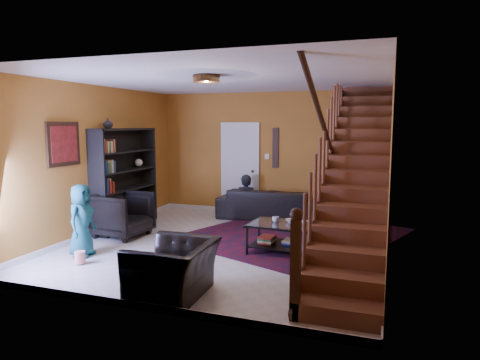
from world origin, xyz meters
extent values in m
plane|color=beige|center=(0.00, 0.00, 0.00)|extent=(5.50, 5.50, 0.00)
plane|color=#C2772B|center=(0.00, 2.75, 1.40)|extent=(5.20, 0.00, 5.20)
plane|color=#C2772B|center=(0.00, -2.75, 1.40)|extent=(5.20, 0.00, 5.20)
plane|color=#C2772B|center=(-2.60, 0.00, 1.40)|extent=(0.00, 5.50, 5.50)
plane|color=#C2772B|center=(2.60, 0.00, 1.40)|extent=(0.00, 5.50, 5.50)
plane|color=white|center=(0.00, 0.00, 2.80)|extent=(5.50, 5.50, 0.00)
cube|color=silver|center=(0.00, 2.74, 0.05)|extent=(5.20, 0.02, 0.10)
cube|color=silver|center=(-2.59, 0.00, 0.05)|extent=(0.02, 5.50, 0.10)
cube|color=#C2772B|center=(2.12, 0.00, 1.32)|extent=(0.95, 4.92, 2.83)
cube|color=black|center=(1.67, 0.00, 1.40)|extent=(0.04, 5.02, 3.02)
cylinder|color=black|center=(1.70, 0.00, 1.85)|extent=(0.07, 4.20, 2.44)
cube|color=black|center=(1.70, -2.40, 0.55)|extent=(0.10, 0.10, 1.10)
cube|color=black|center=(-2.41, 0.60, 1.00)|extent=(0.35, 1.80, 2.00)
cube|color=black|center=(-2.41, 0.60, 0.40)|extent=(0.35, 1.72, 0.03)
cube|color=black|center=(-2.41, 0.60, 1.16)|extent=(0.35, 1.72, 0.03)
cube|color=silver|center=(-0.70, 2.73, 1.02)|extent=(0.82, 0.05, 2.05)
cube|color=maroon|center=(-2.57, -0.90, 1.75)|extent=(0.04, 0.74, 0.74)
cube|color=black|center=(0.15, 2.73, 1.55)|extent=(0.14, 0.03, 0.90)
cylinder|color=#3F2814|center=(0.00, -0.80, 2.74)|extent=(0.40, 0.40, 0.10)
cube|color=#470C19|center=(0.95, 1.09, 0.01)|extent=(4.41, 4.68, 0.02)
imported|color=black|center=(0.16, 2.30, 0.34)|extent=(2.31, 0.93, 0.67)
imported|color=black|center=(-2.05, -0.06, 0.42)|extent=(0.99, 0.97, 0.84)
imported|color=black|center=(0.18, -2.25, 0.33)|extent=(0.93, 1.05, 0.67)
imported|color=black|center=(-0.43, 2.35, 0.26)|extent=(0.55, 0.39, 1.41)
imported|color=black|center=(1.50, 2.35, 0.23)|extent=(0.68, 0.53, 1.37)
imported|color=#164E56|center=(-1.95, -1.29, 0.58)|extent=(0.43, 0.60, 1.15)
cube|color=black|center=(0.51, -0.42, 0.24)|extent=(0.03, 0.03, 0.48)
cube|color=black|center=(1.72, -0.42, 0.24)|extent=(0.03, 0.03, 0.48)
cube|color=black|center=(0.51, 0.26, 0.24)|extent=(0.03, 0.03, 0.48)
cube|color=black|center=(1.72, 0.26, 0.24)|extent=(0.03, 0.03, 0.48)
cube|color=black|center=(1.12, -0.08, 0.13)|extent=(1.26, 0.77, 0.02)
cube|color=silver|center=(1.12, -0.08, 0.48)|extent=(1.32, 0.84, 0.02)
imported|color=#999999|center=(0.87, -0.02, 0.53)|extent=(0.14, 0.14, 0.09)
imported|color=#999999|center=(1.38, -0.14, 0.53)|extent=(0.12, 0.12, 0.09)
imported|color=#999999|center=(1.14, 0.04, 0.51)|extent=(0.29, 0.29, 0.05)
imported|color=#999999|center=(-2.41, 0.10, 2.10)|extent=(0.18, 0.18, 0.19)
cylinder|color=red|center=(-1.71, -1.65, 0.11)|extent=(0.17, 0.17, 0.18)
camera|label=1|loc=(2.58, -6.69, 2.07)|focal=32.00mm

